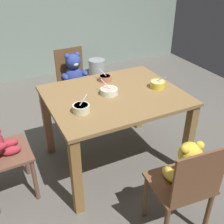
{
  "coord_description": "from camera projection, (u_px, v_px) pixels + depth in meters",
  "views": [
    {
      "loc": [
        -0.96,
        -1.9,
        1.83
      ],
      "look_at": [
        0.0,
        0.05,
        0.54
      ],
      "focal_mm": 43.35,
      "sensor_mm": 36.0,
      "label": 1
    }
  ],
  "objects": [
    {
      "name": "porridge_bowl_cream_near_left",
      "position": [
        81.0,
        108.0,
        2.1
      ],
      "size": [
        0.14,
        0.14,
        0.13
      ],
      "color": "beige",
      "rests_on": "dining_table"
    },
    {
      "name": "porridge_bowl_yellow_near_right",
      "position": [
        158.0,
        84.0,
        2.48
      ],
      "size": [
        0.14,
        0.14,
        0.13
      ],
      "color": "yellow",
      "rests_on": "dining_table"
    },
    {
      "name": "ground_plane",
      "position": [
        114.0,
        161.0,
        2.78
      ],
      "size": [
        5.2,
        5.2,
        0.04
      ],
      "color": "#5F5B54"
    },
    {
      "name": "metal_pail",
      "position": [
        97.0,
        67.0,
        4.64
      ],
      "size": [
        0.28,
        0.28,
        0.26
      ],
      "primitive_type": "cylinder",
      "color": "#93969B",
      "rests_on": "ground_plane"
    },
    {
      "name": "dining_table",
      "position": [
        114.0,
        107.0,
        2.45
      ],
      "size": [
        1.18,
        0.96,
        0.75
      ],
      "color": "olive",
      "rests_on": "ground_plane"
    },
    {
      "name": "teddy_chair_far_center",
      "position": [
        75.0,
        77.0,
        3.17
      ],
      "size": [
        0.4,
        0.43,
        0.88
      ],
      "rotation": [
        0.0,
        0.0,
        -1.51
      ],
      "color": "brown",
      "rests_on": "ground_plane"
    },
    {
      "name": "porridge_bowl_terracotta_far_center",
      "position": [
        105.0,
        78.0,
        2.62
      ],
      "size": [
        0.12,
        0.13,
        0.11
      ],
      "color": "#BC694D",
      "rests_on": "dining_table"
    },
    {
      "name": "porridge_bowl_white_center",
      "position": [
        109.0,
        91.0,
        2.37
      ],
      "size": [
        0.15,
        0.15,
        0.13
      ],
      "color": "silver",
      "rests_on": "dining_table"
    },
    {
      "name": "teddy_chair_near_front",
      "position": [
        185.0,
        175.0,
        1.8
      ],
      "size": [
        0.44,
        0.4,
        0.83
      ],
      "rotation": [
        0.0,
        0.0,
        1.48
      ],
      "color": "brown",
      "rests_on": "ground_plane"
    }
  ]
}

